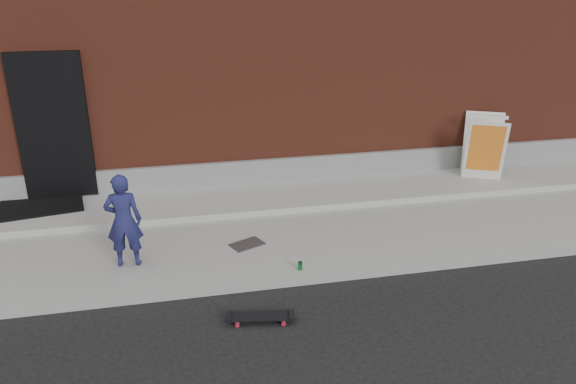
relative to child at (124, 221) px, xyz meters
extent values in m
plane|color=black|center=(1.51, -0.72, -0.76)|extent=(80.00, 80.00, 0.00)
cube|color=gray|center=(1.51, 0.78, -0.68)|extent=(20.00, 3.00, 0.15)
cube|color=gray|center=(1.51, 1.68, -0.56)|extent=(20.00, 1.20, 0.10)
cube|color=maroon|center=(1.51, 6.28, 1.74)|extent=(20.00, 8.00, 5.00)
cube|color=gray|center=(1.51, 2.25, -0.31)|extent=(20.00, 0.10, 0.40)
cube|color=black|center=(-1.09, 2.24, 0.64)|extent=(1.05, 0.12, 2.25)
imported|color=#1C1E4F|center=(0.00, 0.00, 0.00)|extent=(0.46, 0.31, 1.22)
cylinder|color=red|center=(1.74, -1.32, -0.73)|extent=(0.05, 0.04, 0.05)
cylinder|color=red|center=(1.71, -1.48, -0.73)|extent=(0.05, 0.04, 0.05)
cylinder|color=red|center=(1.23, -1.24, -0.73)|extent=(0.05, 0.04, 0.05)
cylinder|color=red|center=(1.21, -1.40, -0.73)|extent=(0.05, 0.04, 0.05)
cube|color=#A2A2A6|center=(1.72, -1.40, -0.70)|extent=(0.07, 0.17, 0.02)
cube|color=#A2A2A6|center=(1.22, -1.32, -0.70)|extent=(0.07, 0.17, 0.02)
cube|color=black|center=(1.47, -1.36, -0.68)|extent=(0.75, 0.30, 0.02)
cube|color=silver|center=(5.78, 1.56, 0.02)|extent=(0.71, 0.54, 1.06)
cube|color=silver|center=(5.98, 1.99, 0.02)|extent=(0.71, 0.54, 1.06)
cube|color=yellow|center=(5.76, 1.53, -0.03)|extent=(0.58, 0.43, 0.84)
cube|color=silver|center=(5.88, 1.77, 0.55)|extent=(0.61, 0.32, 0.05)
cylinder|color=#187B2F|center=(2.10, -0.58, -0.56)|extent=(0.06, 0.06, 0.11)
cube|color=black|center=(-1.39, 1.98, -0.49)|extent=(1.34, 1.15, 0.03)
cube|color=#4E4D51|center=(1.55, 0.22, -0.60)|extent=(0.52, 0.44, 0.01)
camera|label=1|loc=(0.70, -6.54, 2.94)|focal=35.00mm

